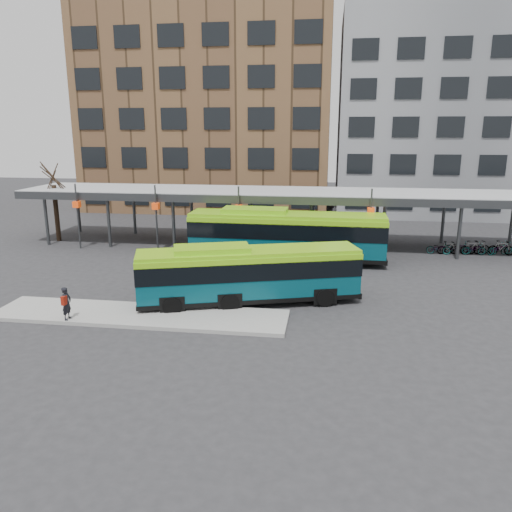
{
  "coord_description": "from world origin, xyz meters",
  "views": [
    {
      "loc": [
        3.13,
        -24.17,
        8.67
      ],
      "look_at": [
        -0.72,
        2.35,
        1.8
      ],
      "focal_mm": 35.0,
      "sensor_mm": 36.0,
      "label": 1
    }
  ],
  "objects": [
    {
      "name": "building_grey",
      "position": [
        16.0,
        32.0,
        10.0
      ],
      "size": [
        24.0,
        14.0,
        20.0
      ],
      "primitive_type": "cube",
      "color": "slate",
      "rests_on": "ground"
    },
    {
      "name": "boarding_island",
      "position": [
        -5.5,
        -3.0,
        0.09
      ],
      "size": [
        14.0,
        3.0,
        0.18
      ],
      "primitive_type": "cube",
      "color": "gray",
      "rests_on": "ground"
    },
    {
      "name": "canopy",
      "position": [
        -0.06,
        12.87,
        3.91
      ],
      "size": [
        40.0,
        6.53,
        4.8
      ],
      "color": "#999B9E",
      "rests_on": "ground"
    },
    {
      "name": "tree",
      "position": [
        -18.0,
        12.0,
        2.43
      ],
      "size": [
        1.64,
        1.64,
        5.6
      ],
      "color": "black",
      "rests_on": "ground"
    },
    {
      "name": "building_brick",
      "position": [
        -10.0,
        32.0,
        11.0
      ],
      "size": [
        26.0,
        14.0,
        22.0
      ],
      "primitive_type": "cube",
      "color": "brown",
      "rests_on": "ground"
    },
    {
      "name": "bus_front",
      "position": [
        -0.73,
        -0.35,
        1.6
      ],
      "size": [
        11.31,
        5.65,
        3.07
      ],
      "rotation": [
        0.0,
        0.0,
        0.31
      ],
      "color": "#06404C",
      "rests_on": "ground"
    },
    {
      "name": "bus_rear",
      "position": [
        0.44,
        8.22,
        1.85
      ],
      "size": [
        12.92,
        3.07,
        3.55
      ],
      "rotation": [
        0.0,
        0.0,
        -0.01
      ],
      "color": "#06404C",
      "rests_on": "ground"
    },
    {
      "name": "pedestrian",
      "position": [
        -8.48,
        -4.21,
        0.96
      ],
      "size": [
        0.4,
        0.62,
        1.54
      ],
      "rotation": [
        0.0,
        0.0,
        1.52
      ],
      "color": "black",
      "rests_on": "boarding_island"
    },
    {
      "name": "bike_rack",
      "position": [
        13.56,
        11.99,
        0.47
      ],
      "size": [
        6.16,
        1.52,
        1.03
      ],
      "color": "slate",
      "rests_on": "ground"
    },
    {
      "name": "ground",
      "position": [
        0.0,
        0.0,
        0.0
      ],
      "size": [
        120.0,
        120.0,
        0.0
      ],
      "primitive_type": "plane",
      "color": "#28282B",
      "rests_on": "ground"
    }
  ]
}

